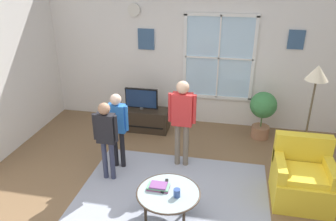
% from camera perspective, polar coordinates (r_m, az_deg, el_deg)
% --- Properties ---
extents(ground_plane, '(6.57, 6.16, 0.02)m').
position_cam_1_polar(ground_plane, '(4.58, 0.34, -16.97)').
color(ground_plane, brown).
extents(back_wall, '(5.97, 0.17, 2.96)m').
position_cam_1_polar(back_wall, '(6.44, 5.45, 10.32)').
color(back_wall, silver).
rests_on(back_wall, ground_plane).
extents(area_rug, '(2.67, 2.14, 0.01)m').
position_cam_1_polar(area_rug, '(4.78, 0.72, -14.68)').
color(area_rug, '#999EAD').
rests_on(area_rug, ground_plane).
extents(tv_stand, '(1.04, 0.42, 0.44)m').
position_cam_1_polar(tv_stand, '(6.45, -4.52, -1.51)').
color(tv_stand, '#2D2319').
rests_on(tv_stand, ground_plane).
extents(television, '(0.63, 0.08, 0.42)m').
position_cam_1_polar(television, '(6.28, -4.66, 2.10)').
color(television, '#4C4C4C').
rests_on(television, tv_stand).
extents(armchair, '(0.76, 0.74, 0.87)m').
position_cam_1_polar(armchair, '(4.91, 22.27, -10.94)').
color(armchair, yellow).
rests_on(armchair, ground_plane).
extents(coffee_table, '(0.81, 0.81, 0.43)m').
position_cam_1_polar(coffee_table, '(4.19, 0.06, -14.29)').
color(coffee_table, '#99B2B7').
rests_on(coffee_table, ground_plane).
extents(book_stack, '(0.28, 0.16, 0.06)m').
position_cam_1_polar(book_stack, '(4.22, -1.67, -13.10)').
color(book_stack, '#9E4274').
rests_on(book_stack, coffee_table).
extents(cup, '(0.08, 0.08, 0.10)m').
position_cam_1_polar(cup, '(4.08, 1.56, -14.15)').
color(cup, '#334C8C').
rests_on(cup, coffee_table).
extents(remote_near_books, '(0.06, 0.14, 0.02)m').
position_cam_1_polar(remote_near_books, '(4.31, -0.25, -12.42)').
color(remote_near_books, black).
rests_on(remote_near_books, coffee_table).
extents(remote_near_cup, '(0.10, 0.14, 0.02)m').
position_cam_1_polar(remote_near_cup, '(4.19, -0.48, -13.64)').
color(remote_near_cup, black).
rests_on(remote_near_cup, coffee_table).
extents(person_black_shirt, '(0.38, 0.17, 1.25)m').
position_cam_1_polar(person_black_shirt, '(4.80, -10.73, -3.84)').
color(person_black_shirt, '#333851').
rests_on(person_black_shirt, ground_plane).
extents(person_red_shirt, '(0.43, 0.20, 1.44)m').
position_cam_1_polar(person_red_shirt, '(5.01, 2.49, -0.67)').
color(person_red_shirt, '#726656').
rests_on(person_red_shirt, ground_plane).
extents(person_blue_shirt, '(0.38, 0.17, 1.25)m').
position_cam_1_polar(person_blue_shirt, '(5.08, -8.85, -2.08)').
color(person_blue_shirt, black).
rests_on(person_blue_shirt, ground_plane).
extents(potted_plant_by_window, '(0.48, 0.48, 0.90)m').
position_cam_1_polar(potted_plant_by_window, '(6.24, 16.17, 0.11)').
color(potted_plant_by_window, '#9E6B4C').
rests_on(potted_plant_by_window, ground_plane).
extents(floor_lamp, '(0.32, 0.32, 1.71)m').
position_cam_1_polar(floor_lamp, '(5.14, 24.29, 4.21)').
color(floor_lamp, black).
rests_on(floor_lamp, ground_plane).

